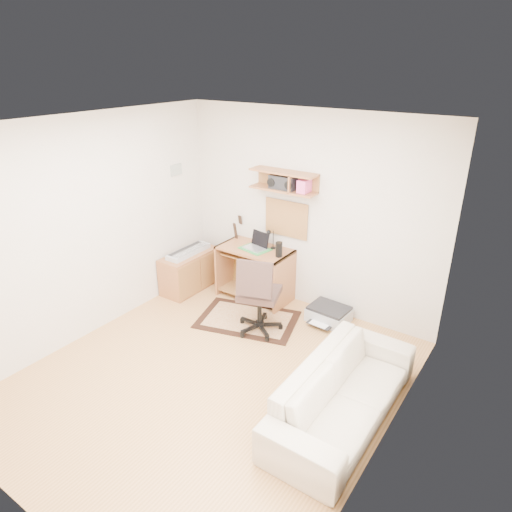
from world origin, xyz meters
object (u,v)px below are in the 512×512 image
Objects in this scene: printer at (329,315)px; desk at (255,273)px; sofa at (345,384)px; cabinet at (190,271)px; task_chair at (260,293)px.

desk is at bearing -175.83° from printer.
sofa is at bearing -56.36° from printer.
cabinet is (-0.95, -0.31, -0.10)m from desk.
cabinet is 0.47× the size of sofa.
cabinet is at bearing -167.97° from printer.
cabinet reaches higher than printer.
sofa is at bearing -21.17° from cabinet.
task_chair reaches higher than sofa.
desk is at bearing 109.79° from task_chair.
sofa is at bearing -35.82° from desk.
task_chair reaches higher than printer.
printer is at bearing 30.13° from task_chair.
cabinet is at bearing -162.08° from desk.
cabinet is at bearing 147.44° from task_chair.
desk is 1.98× the size of printer.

